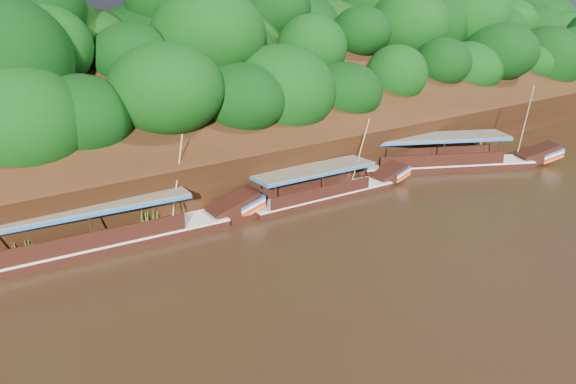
% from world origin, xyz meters
% --- Properties ---
extents(ground, '(160.00, 160.00, 0.00)m').
position_xyz_m(ground, '(0.00, 0.00, 0.00)').
color(ground, black).
rests_on(ground, ground).
extents(riverbank, '(120.00, 30.06, 19.40)m').
position_xyz_m(riverbank, '(-0.01, 22.73, 1.89)').
color(riverbank, black).
rests_on(riverbank, ground).
extents(boat_0, '(15.47, 9.62, 7.05)m').
position_xyz_m(boat_0, '(12.38, 6.64, 0.60)').
color(boat_0, black).
rests_on(boat_0, ground).
extents(boat_1, '(13.06, 2.80, 5.74)m').
position_xyz_m(boat_1, '(-0.26, 7.52, 0.51)').
color(boat_1, black).
rests_on(boat_1, ground).
extents(boat_2, '(16.61, 3.74, 6.06)m').
position_xyz_m(boat_2, '(-14.36, 8.83, 0.59)').
color(boat_2, black).
rests_on(boat_2, ground).
extents(reeds, '(49.39, 2.63, 2.18)m').
position_xyz_m(reeds, '(-3.30, 9.45, 0.92)').
color(reeds, '#3A711C').
rests_on(reeds, ground).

